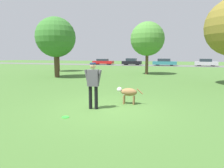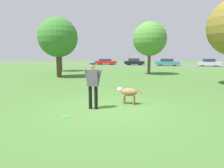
{
  "view_description": "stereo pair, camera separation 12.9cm",
  "coord_description": "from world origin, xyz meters",
  "px_view_note": "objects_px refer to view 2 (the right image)",
  "views": [
    {
      "loc": [
        2.43,
        -6.91,
        2.03
      ],
      "look_at": [
        0.06,
        0.47,
        0.9
      ],
      "focal_mm": 32.0,
      "sensor_mm": 36.0,
      "label": 1
    },
    {
      "loc": [
        2.55,
        -6.87,
        2.03
      ],
      "look_at": [
        0.06,
        0.47,
        0.9
      ],
      "focal_mm": 32.0,
      "sensor_mm": 36.0,
      "label": 2
    }
  ],
  "objects_px": {
    "tree_far_left": "(60,45)",
    "parked_car_teal": "(168,62)",
    "parked_car_red": "(106,62)",
    "parked_car_black": "(134,62)",
    "frisbee": "(65,117)",
    "person": "(93,82)",
    "parked_car_silver": "(209,63)",
    "tree_near_left": "(58,38)",
    "dog": "(128,93)",
    "tree_mid_center": "(150,39)"
  },
  "relations": [
    {
      "from": "tree_far_left",
      "to": "parked_car_teal",
      "type": "xyz_separation_m",
      "value": [
        11.94,
        17.96,
        -2.63
      ]
    },
    {
      "from": "parked_car_red",
      "to": "parked_car_black",
      "type": "distance_m",
      "value": 6.26
    },
    {
      "from": "frisbee",
      "to": "person",
      "type": "bearing_deg",
      "value": 69.65
    },
    {
      "from": "tree_far_left",
      "to": "parked_car_silver",
      "type": "bearing_deg",
      "value": 43.73
    },
    {
      "from": "tree_far_left",
      "to": "tree_near_left",
      "type": "xyz_separation_m",
      "value": [
        3.63,
        -5.88,
        0.29
      ]
    },
    {
      "from": "dog",
      "to": "parked_car_black",
      "type": "relative_size",
      "value": 0.28
    },
    {
      "from": "parked_car_black",
      "to": "parked_car_teal",
      "type": "distance_m",
      "value": 6.52
    },
    {
      "from": "parked_car_red",
      "to": "parked_car_silver",
      "type": "height_order",
      "value": "parked_car_silver"
    },
    {
      "from": "tree_mid_center",
      "to": "tree_near_left",
      "type": "height_order",
      "value": "tree_mid_center"
    },
    {
      "from": "tree_far_left",
      "to": "parked_car_red",
      "type": "relative_size",
      "value": 1.09
    },
    {
      "from": "person",
      "to": "tree_near_left",
      "type": "relative_size",
      "value": 0.32
    },
    {
      "from": "parked_car_teal",
      "to": "parked_car_silver",
      "type": "bearing_deg",
      "value": 5.37
    },
    {
      "from": "parked_car_red",
      "to": "parked_car_teal",
      "type": "relative_size",
      "value": 0.98
    },
    {
      "from": "parked_car_black",
      "to": "parked_car_silver",
      "type": "bearing_deg",
      "value": -1.0
    },
    {
      "from": "parked_car_silver",
      "to": "dog",
      "type": "bearing_deg",
      "value": -101.96
    },
    {
      "from": "parked_car_red",
      "to": "parked_car_black",
      "type": "xyz_separation_m",
      "value": [
        6.26,
        -0.06,
        0.05
      ]
    },
    {
      "from": "parked_car_red",
      "to": "parked_car_silver",
      "type": "xyz_separation_m",
      "value": [
        20.06,
        0.02,
        0.04
      ]
    },
    {
      "from": "parked_car_silver",
      "to": "tree_near_left",
      "type": "bearing_deg",
      "value": -122.36
    },
    {
      "from": "tree_mid_center",
      "to": "parked_car_red",
      "type": "distance_m",
      "value": 22.48
    },
    {
      "from": "person",
      "to": "parked_car_silver",
      "type": "height_order",
      "value": "person"
    },
    {
      "from": "tree_mid_center",
      "to": "parked_car_teal",
      "type": "xyz_separation_m",
      "value": [
        0.85,
        18.4,
        -3.02
      ]
    },
    {
      "from": "tree_far_left",
      "to": "frisbee",
      "type": "bearing_deg",
      "value": -56.69
    },
    {
      "from": "person",
      "to": "parked_car_teal",
      "type": "distance_m",
      "value": 32.95
    },
    {
      "from": "person",
      "to": "parked_car_black",
      "type": "height_order",
      "value": "person"
    },
    {
      "from": "tree_near_left",
      "to": "parked_car_teal",
      "type": "height_order",
      "value": "tree_near_left"
    },
    {
      "from": "parked_car_teal",
      "to": "parked_car_silver",
      "type": "distance_m",
      "value": 7.29
    },
    {
      "from": "dog",
      "to": "parked_car_silver",
      "type": "bearing_deg",
      "value": -105.9
    },
    {
      "from": "person",
      "to": "parked_car_black",
      "type": "relative_size",
      "value": 0.45
    },
    {
      "from": "dog",
      "to": "parked_car_red",
      "type": "relative_size",
      "value": 0.25
    },
    {
      "from": "frisbee",
      "to": "parked_car_teal",
      "type": "height_order",
      "value": "parked_car_teal"
    },
    {
      "from": "frisbee",
      "to": "parked_car_red",
      "type": "relative_size",
      "value": 0.05
    },
    {
      "from": "person",
      "to": "parked_car_red",
      "type": "height_order",
      "value": "person"
    },
    {
      "from": "person",
      "to": "dog",
      "type": "xyz_separation_m",
      "value": [
        1.06,
        1.15,
        -0.55
      ]
    },
    {
      "from": "parked_car_silver",
      "to": "tree_mid_center",
      "type": "bearing_deg",
      "value": -113.01
    },
    {
      "from": "frisbee",
      "to": "tree_mid_center",
      "type": "relative_size",
      "value": 0.04
    },
    {
      "from": "dog",
      "to": "parked_car_silver",
      "type": "xyz_separation_m",
      "value": [
        7.03,
        32.21,
        0.17
      ]
    },
    {
      "from": "dog",
      "to": "tree_near_left",
      "type": "xyz_separation_m",
      "value": [
        -8.55,
        7.94,
        3.1
      ]
    },
    {
      "from": "person",
      "to": "parked_car_silver",
      "type": "relative_size",
      "value": 0.46
    },
    {
      "from": "frisbee",
      "to": "tree_near_left",
      "type": "xyz_separation_m",
      "value": [
        -7.03,
        10.34,
        3.58
      ]
    },
    {
      "from": "tree_near_left",
      "to": "parked_car_silver",
      "type": "xyz_separation_m",
      "value": [
        15.59,
        24.27,
        -2.93
      ]
    },
    {
      "from": "dog",
      "to": "parked_car_silver",
      "type": "height_order",
      "value": "parked_car_silver"
    },
    {
      "from": "parked_car_black",
      "to": "tree_near_left",
      "type": "bearing_deg",
      "value": -95.55
    },
    {
      "from": "parked_car_red",
      "to": "parked_car_black",
      "type": "height_order",
      "value": "parked_car_black"
    },
    {
      "from": "dog",
      "to": "parked_car_black",
      "type": "height_order",
      "value": "parked_car_black"
    },
    {
      "from": "parked_car_black",
      "to": "dog",
      "type": "bearing_deg",
      "value": -79.43
    },
    {
      "from": "frisbee",
      "to": "tree_near_left",
      "type": "distance_m",
      "value": 13.01
    },
    {
      "from": "tree_near_left",
      "to": "person",
      "type": "bearing_deg",
      "value": -50.52
    },
    {
      "from": "dog",
      "to": "frisbee",
      "type": "distance_m",
      "value": 2.89
    },
    {
      "from": "tree_far_left",
      "to": "parked_car_black",
      "type": "distance_m",
      "value": 19.27
    },
    {
      "from": "tree_far_left",
      "to": "parked_car_black",
      "type": "height_order",
      "value": "tree_far_left"
    }
  ]
}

